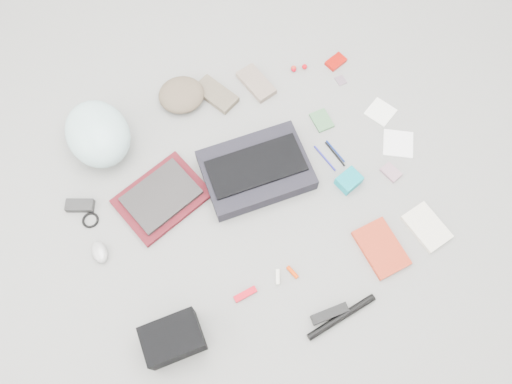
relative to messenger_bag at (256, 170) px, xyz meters
name	(u,v)px	position (x,y,z in m)	size (l,w,h in m)	color
ground_plane	(256,196)	(-0.04, -0.10, -0.04)	(4.00, 4.00, 0.00)	slate
messenger_bag	(256,170)	(0.00, 0.00, 0.00)	(0.46, 0.33, 0.08)	black
bag_flap	(256,166)	(0.00, 0.00, 0.04)	(0.42, 0.19, 0.01)	black
laptop_sleeve	(162,198)	(-0.43, 0.05, -0.03)	(0.37, 0.28, 0.03)	#561119
laptop	(161,196)	(-0.43, 0.05, 0.00)	(0.30, 0.22, 0.02)	black
bike_helmet	(98,134)	(-0.59, 0.41, 0.06)	(0.28, 0.34, 0.21)	silver
beanie	(181,95)	(-0.18, 0.50, 0.00)	(0.22, 0.21, 0.08)	brown
mitten_left	(216,94)	(-0.02, 0.46, -0.02)	(0.11, 0.21, 0.03)	brown
mitten_right	(256,83)	(0.18, 0.44, -0.02)	(0.10, 0.20, 0.03)	gray
power_brick	(80,206)	(-0.77, 0.15, -0.02)	(0.12, 0.05, 0.03)	black
cable_coil	(90,220)	(-0.75, 0.07, -0.03)	(0.07, 0.07, 0.01)	black
mouse	(100,252)	(-0.75, -0.09, -0.02)	(0.06, 0.10, 0.04)	#9E9E9E
camera_bag	(173,339)	(-0.57, -0.55, 0.03)	(0.22, 0.15, 0.14)	black
multitool	(245,294)	(-0.25, -0.49, -0.03)	(0.10, 0.03, 0.02)	#BB0514
toiletry_tube_white	(278,277)	(-0.10, -0.47, -0.03)	(0.02, 0.02, 0.06)	silver
toiletry_tube_orange	(292,272)	(-0.03, -0.48, -0.03)	(0.02, 0.02, 0.06)	#DD3703
u_lock	(330,314)	(0.03, -0.69, -0.02)	(0.15, 0.04, 0.03)	black
bike_pump	(341,317)	(0.07, -0.72, -0.02)	(0.03, 0.03, 0.31)	black
book_red	(381,248)	(0.35, -0.53, -0.03)	(0.15, 0.23, 0.02)	red
book_white	(427,227)	(0.58, -0.52, -0.03)	(0.13, 0.19, 0.02)	beige
notepad	(322,120)	(0.39, 0.13, -0.03)	(0.08, 0.11, 0.01)	#407145
pen_blue	(325,158)	(0.32, -0.05, -0.03)	(0.01, 0.01, 0.15)	navy
pen_black	(335,154)	(0.37, -0.05, -0.03)	(0.01, 0.01, 0.15)	black
pen_navy	(335,151)	(0.38, -0.04, -0.03)	(0.01, 0.01, 0.13)	navy
accordion_wallet	(349,181)	(0.36, -0.20, -0.01)	(0.10, 0.08, 0.05)	#048C9B
card_deck	(391,172)	(0.56, -0.23, -0.03)	(0.06, 0.09, 0.02)	#A37787
napkin_top	(381,112)	(0.67, 0.07, -0.04)	(0.12, 0.12, 0.01)	white
napkin_bottom	(398,144)	(0.67, -0.11, -0.03)	(0.14, 0.14, 0.01)	white
lollipop_a	(294,69)	(0.39, 0.45, -0.03)	(0.02, 0.02, 0.02)	#C20011
lollipop_b	(294,68)	(0.39, 0.45, -0.02)	(0.03, 0.03, 0.03)	#B32618
lollipop_c	(305,67)	(0.44, 0.44, -0.03)	(0.03, 0.03, 0.03)	#C1040E
altoids_tin	(336,62)	(0.60, 0.41, -0.03)	(0.10, 0.06, 0.02)	#B21008
stamp_sheet	(341,80)	(0.58, 0.30, -0.04)	(0.04, 0.05, 0.00)	slate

